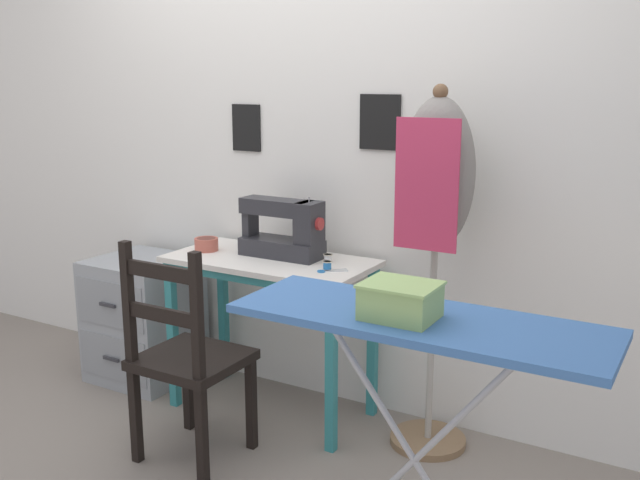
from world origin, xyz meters
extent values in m
plane|color=gray|center=(0.00, 0.00, 0.00)|extent=(14.00, 14.00, 0.00)
cube|color=silver|center=(0.00, 0.53, 1.27)|extent=(10.00, 0.05, 2.55)
cube|color=black|center=(-0.31, 0.50, 1.28)|extent=(0.16, 0.01, 0.22)
cube|color=black|center=(0.40, 0.50, 1.33)|extent=(0.19, 0.01, 0.24)
cube|color=silver|center=(0.00, 0.23, 0.72)|extent=(0.93, 0.46, 0.02)
cube|color=teal|center=(0.00, 0.04, 0.69)|extent=(0.85, 0.03, 0.04)
cube|color=teal|center=(-0.42, 0.04, 0.35)|extent=(0.04, 0.04, 0.71)
cube|color=teal|center=(0.42, 0.04, 0.35)|extent=(0.04, 0.04, 0.71)
cube|color=teal|center=(-0.42, 0.42, 0.35)|extent=(0.04, 0.04, 0.71)
cube|color=teal|center=(0.42, 0.42, 0.35)|extent=(0.04, 0.04, 0.71)
cube|color=#28282D|center=(0.03, 0.29, 0.77)|extent=(0.38, 0.15, 0.08)
cube|color=#28282D|center=(0.17, 0.29, 0.90)|extent=(0.09, 0.13, 0.18)
cube|color=#28282D|center=(0.00, 0.29, 0.96)|extent=(0.33, 0.12, 0.07)
cube|color=#28282D|center=(-0.14, 0.29, 0.87)|extent=(0.04, 0.08, 0.11)
cylinder|color=#B22D2D|center=(0.22, 0.29, 0.90)|extent=(0.02, 0.06, 0.06)
cylinder|color=#99999E|center=(0.17, 0.29, 1.00)|extent=(0.01, 0.01, 0.02)
cylinder|color=#B25647|center=(-0.34, 0.21, 0.76)|extent=(0.11, 0.11, 0.06)
cylinder|color=brown|center=(-0.34, 0.21, 0.79)|extent=(0.09, 0.09, 0.01)
cube|color=silver|center=(0.36, 0.20, 0.73)|extent=(0.07, 0.08, 0.00)
cube|color=silver|center=(0.37, 0.19, 0.73)|extent=(0.09, 0.06, 0.00)
torus|color=#2870B7|center=(0.31, 0.15, 0.73)|extent=(0.03, 0.03, 0.01)
torus|color=#2870B7|center=(0.31, 0.15, 0.73)|extent=(0.03, 0.03, 0.01)
cylinder|color=silver|center=(0.26, 0.29, 0.75)|extent=(0.03, 0.03, 0.04)
cylinder|color=beige|center=(0.26, 0.29, 0.77)|extent=(0.04, 0.04, 0.00)
cylinder|color=beige|center=(0.26, 0.29, 0.73)|extent=(0.04, 0.04, 0.00)
cylinder|color=#2875C1|center=(0.32, 0.19, 0.75)|extent=(0.03, 0.03, 0.04)
cylinder|color=beige|center=(0.32, 0.19, 0.77)|extent=(0.04, 0.04, 0.00)
cylinder|color=beige|center=(0.32, 0.19, 0.73)|extent=(0.04, 0.04, 0.00)
cube|color=black|center=(-0.05, -0.27, 0.42)|extent=(0.40, 0.38, 0.04)
cube|color=black|center=(-0.22, -0.11, 0.20)|extent=(0.04, 0.04, 0.40)
cube|color=black|center=(0.12, -0.11, 0.20)|extent=(0.04, 0.04, 0.40)
cube|color=black|center=(-0.22, -0.43, 0.20)|extent=(0.04, 0.04, 0.40)
cube|color=black|center=(0.12, -0.43, 0.20)|extent=(0.04, 0.04, 0.40)
cube|color=black|center=(-0.22, -0.43, 0.68)|extent=(0.04, 0.04, 0.48)
cube|color=black|center=(0.12, -0.43, 0.68)|extent=(0.04, 0.04, 0.48)
cube|color=black|center=(-0.05, -0.43, 0.82)|extent=(0.34, 0.02, 0.06)
cube|color=black|center=(-0.05, -0.43, 0.65)|extent=(0.34, 0.02, 0.06)
cube|color=#93999E|center=(-0.78, 0.23, 0.31)|extent=(0.47, 0.45, 0.63)
cube|color=gray|center=(-0.78, 0.00, 0.45)|extent=(0.44, 0.01, 0.23)
cube|color=#333338|center=(-0.78, -0.01, 0.45)|extent=(0.10, 0.01, 0.02)
cube|color=gray|center=(-0.78, 0.00, 0.18)|extent=(0.44, 0.01, 0.23)
cube|color=#333338|center=(-0.78, -0.01, 0.18)|extent=(0.10, 0.01, 0.02)
cylinder|color=#846647|center=(0.75, 0.30, 0.01)|extent=(0.32, 0.32, 0.03)
cylinder|color=#ADA89E|center=(0.75, 0.30, 0.49)|extent=(0.03, 0.03, 0.91)
ellipsoid|color=gray|center=(0.75, 0.30, 1.15)|extent=(0.30, 0.22, 0.60)
sphere|color=brown|center=(0.75, 0.30, 1.47)|extent=(0.06, 0.06, 0.06)
cube|color=#C63356|center=(0.75, 0.18, 1.12)|extent=(0.25, 0.01, 0.50)
cube|color=#3D6BAD|center=(1.03, -0.55, 0.86)|extent=(1.07, 0.37, 0.02)
cylinder|color=#B7B7BC|center=(1.03, -0.55, 0.42)|extent=(0.66, 0.02, 0.86)
cylinder|color=#B7B7BC|center=(1.03, -0.55, 0.42)|extent=(0.66, 0.02, 0.86)
cube|color=#8EB266|center=(0.99, -0.59, 0.91)|extent=(0.20, 0.16, 0.09)
cube|color=#9DC470|center=(0.99, -0.59, 0.96)|extent=(0.21, 0.17, 0.01)
camera|label=1|loc=(1.74, -2.33, 1.52)|focal=40.00mm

